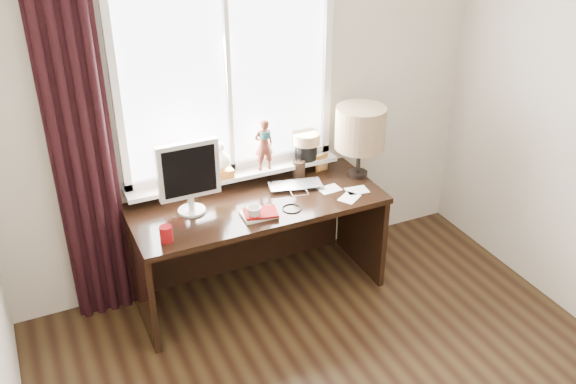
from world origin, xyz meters
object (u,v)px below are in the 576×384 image
laptop (296,185)px  table_lamp (360,129)px  mug (254,213)px  monitor (189,173)px  red_cup (166,234)px  desk (253,225)px

laptop → table_lamp: (0.48, -0.02, 0.35)m
mug → table_lamp: (0.90, 0.25, 0.32)m
mug → monitor: bearing=142.3°
laptop → red_cup: 1.04m
mug → desk: mug is taller
monitor → table_lamp: bearing=-0.5°
mug → table_lamp: table_lamp is taller
red_cup → monitor: 0.43m
laptop → table_lamp: size_ratio=0.71×
mug → desk: size_ratio=0.06×
desk → table_lamp: 1.01m
laptop → desk: (-0.32, 0.03, -0.26)m
laptop → mug: size_ratio=3.92×
laptop → monitor: 0.80m
mug → table_lamp: size_ratio=0.18×
laptop → monitor: monitor is taller
red_cup → monitor: bearing=48.4°
red_cup → table_lamp: bearing=10.1°
monitor → table_lamp: size_ratio=0.94×
mug → monitor: (-0.33, 0.26, 0.23)m
mug → red_cup: red_cup is taller
monitor → table_lamp: (1.24, -0.01, 0.09)m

